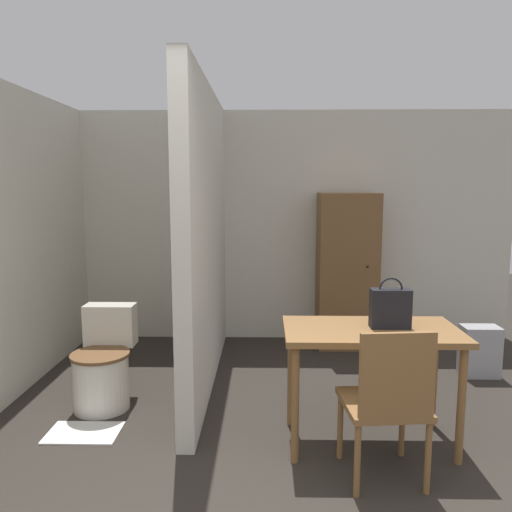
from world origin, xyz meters
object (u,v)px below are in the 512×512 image
(wooden_chair, at_px, (388,399))
(toilet, at_px, (103,367))
(wooden_cabinet, at_px, (347,270))
(space_heater, at_px, (480,351))
(handbag, at_px, (390,308))
(dining_table, at_px, (371,344))

(wooden_chair, distance_m, toilet, 2.19)
(wooden_chair, relative_size, wooden_cabinet, 0.57)
(toilet, xyz_separation_m, space_heater, (3.18, 0.67, -0.08))
(space_heater, bearing_deg, wooden_cabinet, 141.21)
(wooden_chair, height_order, handbag, handbag)
(handbag, xyz_separation_m, wooden_cabinet, (0.05, 2.05, -0.10))
(space_heater, bearing_deg, handbag, -133.16)
(wooden_chair, height_order, toilet, wooden_chair)
(wooden_chair, bearing_deg, toilet, 147.79)
(wooden_cabinet, bearing_deg, toilet, -144.21)
(dining_table, height_order, wooden_cabinet, wooden_cabinet)
(toilet, height_order, space_heater, toilet)
(toilet, height_order, wooden_cabinet, wooden_cabinet)
(wooden_cabinet, height_order, space_heater, wooden_cabinet)
(handbag, distance_m, space_heater, 1.77)
(dining_table, xyz_separation_m, space_heater, (1.24, 1.21, -0.45))
(dining_table, bearing_deg, handbag, 7.09)
(toilet, relative_size, wooden_cabinet, 0.46)
(dining_table, distance_m, wooden_chair, 0.49)
(dining_table, height_order, space_heater, dining_table)
(toilet, bearing_deg, wooden_chair, -27.16)
(wooden_chair, relative_size, space_heater, 2.05)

